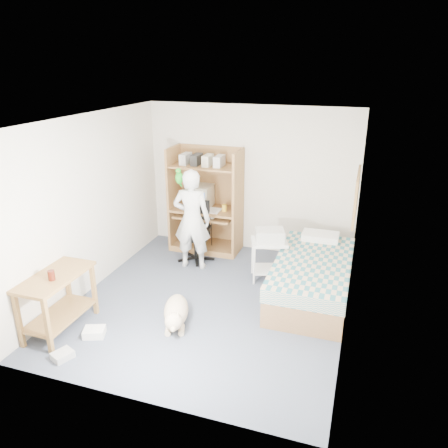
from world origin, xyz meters
name	(u,v)px	position (x,y,z in m)	size (l,w,h in m)	color
floor	(211,302)	(0.00, 0.00, 0.00)	(4.00, 4.00, 0.00)	#444B5C
wall_back	(250,180)	(0.00, 2.00, 1.25)	(3.60, 0.02, 2.50)	beige
wall_right	(354,234)	(1.80, 0.00, 1.25)	(0.02, 4.00, 2.50)	beige
wall_left	(91,204)	(-1.80, 0.00, 1.25)	(0.02, 4.00, 2.50)	beige
ceiling	(209,119)	(0.00, 0.00, 2.50)	(3.60, 4.00, 0.02)	white
computer_hutch	(207,204)	(-0.70, 1.74, 0.82)	(1.20, 0.63, 1.80)	brown
bed	(312,277)	(1.30, 0.62, 0.29)	(1.02, 2.02, 0.66)	brown
side_desk	(57,294)	(-1.55, -1.20, 0.49)	(0.50, 1.00, 0.75)	brown
corkboard	(356,196)	(1.77, 0.90, 1.45)	(0.04, 0.94, 0.66)	olive
office_chair	(196,239)	(-0.71, 1.27, 0.35)	(0.55, 0.55, 0.98)	black
person	(192,220)	(-0.66, 0.96, 0.81)	(0.59, 0.39, 1.62)	silver
parrot	(179,177)	(-0.86, 0.98, 1.48)	(0.12, 0.21, 0.33)	#148313
dog	(176,312)	(-0.25, -0.63, 0.16)	(0.51, 0.93, 0.36)	tan
printer_cart	(269,254)	(0.60, 0.93, 0.42)	(0.63, 0.57, 0.63)	silver
printer	(270,235)	(0.60, 0.93, 0.72)	(0.42, 0.32, 0.18)	#B8B8B2
crt_monitor	(200,196)	(-0.82, 1.75, 0.96)	(0.40, 0.43, 0.37)	beige
keyboard	(203,215)	(-0.70, 1.58, 0.67)	(0.45, 0.16, 0.03)	beige
pencil_cup	(224,208)	(-0.35, 1.65, 0.82)	(0.08, 0.08, 0.12)	gold
drink_glass	(51,275)	(-1.50, -1.30, 0.81)	(0.08, 0.08, 0.12)	#43140A
floor_box_a	(94,332)	(-1.08, -1.20, 0.05)	(0.25, 0.20, 0.10)	silver
floor_box_b	(63,355)	(-1.17, -1.68, 0.04)	(0.18, 0.22, 0.08)	#ACACA7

